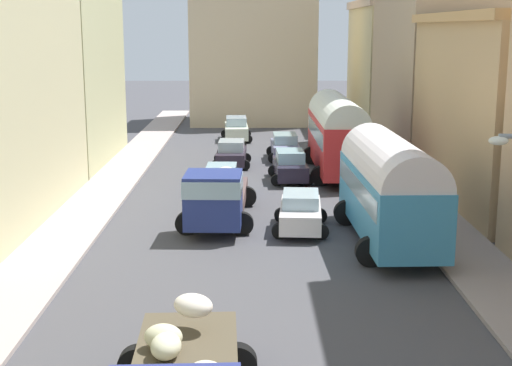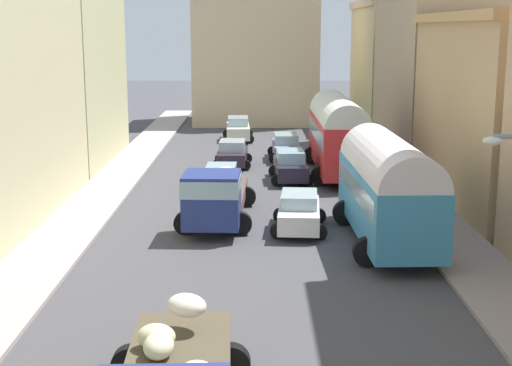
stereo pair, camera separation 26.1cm
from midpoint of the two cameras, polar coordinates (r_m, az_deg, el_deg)
The scene contains 17 objects.
ground_plane at distance 34.63m, azimuth -0.26°, elevation -0.93°, with size 154.00×154.00×0.00m, color #46454A.
sidewalk_left at distance 35.34m, azimuth -12.09°, elevation -0.82°, with size 2.50×70.00×0.14m, color #B0A09B.
sidewalk_right at distance 35.38m, azimuth 11.57°, elevation -0.78°, with size 2.50×70.00×0.14m, color gray.
building_left_3 at distance 43.96m, azimuth -14.73°, elevation 8.76°, with size 4.65×11.82×11.12m.
building_right_2 at distance 34.54m, azimuth 18.95°, elevation 5.52°, with size 6.18×13.21×8.44m.
building_right_3 at distance 47.60m, azimuth 13.93°, elevation 11.06°, with size 6.59×13.44×14.45m.
building_right_4 at distance 60.90m, azimuth 9.79°, elevation 9.24°, with size 4.55×12.74×9.95m.
distant_church at distance 61.09m, azimuth -0.34°, elevation 10.90°, with size 10.07×7.88×18.68m.
parked_bus_0 at distance 26.79m, azimuth 10.13°, elevation -0.22°, with size 3.40×8.45×3.93m.
parked_bus_1 at distance 39.44m, azimuth 6.15°, elevation 4.07°, with size 3.24×9.66×4.22m.
cargo_truck_1 at distance 28.93m, azimuth -3.36°, elevation -0.99°, with size 3.15×7.70×2.45m.
car_0 at distance 33.74m, azimuth -2.94°, elevation 0.08°, with size 2.20×3.92×1.56m.
car_1 at distance 41.53m, azimuth -2.11°, elevation 2.30°, with size 2.25×3.68×1.52m.
car_2 at distance 51.29m, azimuth -1.70°, elevation 4.24°, with size 2.27×4.31×1.68m.
car_3 at distance 28.42m, azimuth 3.24°, elevation -2.24°, with size 2.32×3.94×1.51m.
car_4 at distance 37.62m, azimuth 2.48°, elevation 1.34°, with size 2.23×3.95×1.60m.
car_5 at distance 43.86m, azimuth 2.10°, elevation 2.85°, with size 2.19×4.09×1.56m.
Camera 1 is at (-0.23, -6.75, 7.74)m, focal length 51.22 mm.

